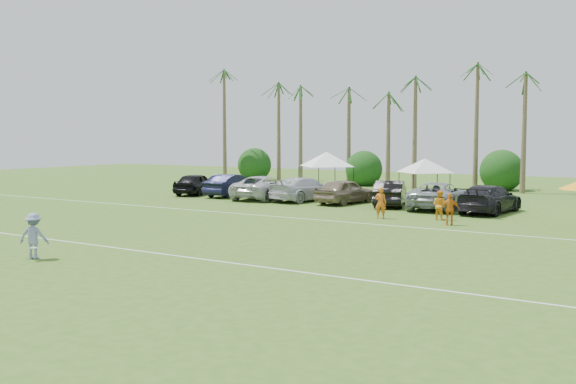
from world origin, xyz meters
The scene contains 27 objects.
ground centered at (0.00, 0.00, 0.00)m, with size 120.00×120.00×0.00m, color #3B5F1C.
field_lines centered at (0.00, 8.00, 0.01)m, with size 80.00×12.10×0.01m.
palm_tree_0 centered at (-22.00, 38.00, 7.48)m, with size 2.40×2.40×8.90m.
palm_tree_1 centered at (-17.00, 38.00, 8.35)m, with size 2.40×2.40×9.90m.
palm_tree_2 centered at (-12.00, 38.00, 9.21)m, with size 2.40×2.40×10.90m.
palm_tree_3 centered at (-8.00, 38.00, 10.06)m, with size 2.40×2.40×11.90m.
palm_tree_4 centered at (-4.00, 38.00, 7.48)m, with size 2.40×2.40×8.90m.
palm_tree_5 centered at (0.00, 38.00, 8.35)m, with size 2.40×2.40×9.90m.
palm_tree_6 centered at (4.00, 38.00, 9.21)m, with size 2.40×2.40×10.90m.
palm_tree_7 centered at (8.00, 38.00, 10.06)m, with size 2.40×2.40×11.90m.
bush_tree_0 centered at (-19.00, 39.00, 1.80)m, with size 4.00×4.00×4.00m.
bush_tree_1 centered at (-6.00, 39.00, 1.80)m, with size 4.00×4.00×4.00m.
bush_tree_2 centered at (6.00, 39.00, 1.80)m, with size 4.00×4.00×4.00m.
sideline_player_a centered at (4.96, 16.35, 0.87)m, with size 0.63×0.42×1.73m, color orange.
sideline_player_b centered at (7.89, 17.55, 0.80)m, with size 0.78×0.61×1.60m, color #FF9D1C.
sideline_player_c centered at (9.04, 15.76, 0.82)m, with size 0.96×0.40×1.64m, color orange.
canopy_tent_left centered at (-4.45, 27.41, 3.32)m, with size 4.79×4.79×3.88m.
canopy_tent_right centered at (3.44, 27.46, 2.96)m, with size 4.27×4.27×3.46m.
frisbee_player centered at (-1.18, -1.21, 0.85)m, with size 1.27×1.05×1.71m.
parked_car_0 centered at (-13.17, 22.25, 0.84)m, with size 1.98×4.92×1.68m, color black.
parked_car_1 centered at (-9.96, 22.55, 0.84)m, with size 1.77×5.09×1.68m, color black.
parked_car_2 centered at (-6.74, 22.12, 0.84)m, with size 2.78×6.03×1.68m, color silver.
parked_car_3 centered at (-3.52, 22.51, 0.84)m, with size 2.35×5.78×1.68m, color silver.
parked_car_4 centered at (-0.30, 22.37, 0.84)m, with size 1.98×4.92×1.68m, color #816F59.
parked_car_5 centered at (2.91, 22.56, 0.84)m, with size 1.77×5.09×1.68m, color black.
parked_car_6 centered at (6.13, 22.55, 0.84)m, with size 2.78×6.03×1.68m, color gray.
parked_car_7 centered at (9.35, 22.16, 0.84)m, with size 2.35×5.78×1.68m, color black.
Camera 1 is at (19.19, -16.12, 4.53)m, focal length 40.00 mm.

